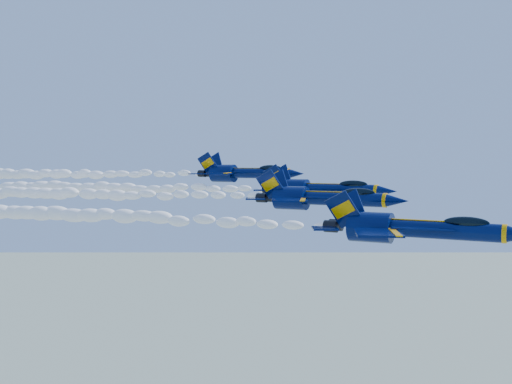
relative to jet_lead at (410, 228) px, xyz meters
The scene contains 8 objects.
jet_lead is the anchor object (origin of this frame).
smoke_trail_jet_lead 34.64m from the jet_lead, behind, with size 53.90×2.29×2.06m, color white.
jet_second 14.87m from the jet_lead, 144.72° to the left, with size 17.36×14.24×6.45m.
smoke_trail_jet_second 47.20m from the jet_lead, 169.60° to the left, with size 53.90×2.21×1.99m, color white.
jet_third 25.19m from the jet_lead, 130.82° to the left, with size 18.07×14.82×6.72m.
smoke_trail_jet_third 54.51m from the jet_lead, 159.61° to the left, with size 53.90×2.30×2.07m, color white.
jet_fourth 41.36m from the jet_lead, 140.67° to the left, with size 18.00×14.77×6.69m.
smoke_trail_jet_fourth 71.49m from the jet_lead, 158.58° to the left, with size 53.90×2.29×2.06m, color white.
Camera 1 is at (28.92, -62.50, 155.57)m, focal length 40.00 mm.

